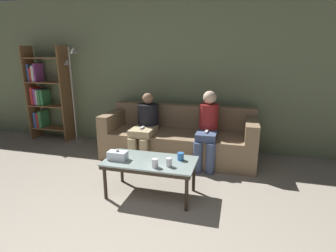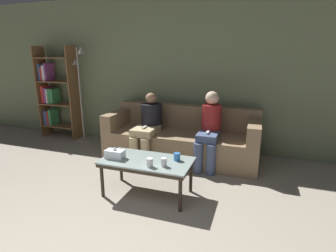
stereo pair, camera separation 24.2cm
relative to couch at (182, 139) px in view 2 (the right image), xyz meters
name	(u,v)px [view 2 (the right image)]	position (x,y,z in m)	size (l,w,h in m)	color
wall_back	(191,74)	(0.00, 0.52, 1.00)	(12.00, 0.06, 2.60)	#707F5B
couch	(182,139)	(0.00, 0.00, 0.00)	(2.37, 0.88, 0.81)	#897051
coffee_table	(147,163)	(-0.04, -1.29, 0.09)	(1.04, 0.54, 0.44)	#8C9E99
cup_near_left	(150,163)	(0.07, -1.46, 0.18)	(0.07, 0.07, 0.10)	silver
cup_near_right	(164,162)	(0.21, -1.40, 0.18)	(0.06, 0.06, 0.10)	silver
cup_far_center	(177,157)	(0.29, -1.19, 0.18)	(0.08, 0.08, 0.09)	#3372BF
tissue_box	(115,154)	(-0.41, -1.37, 0.18)	(0.22, 0.12, 0.13)	silver
bookshelf	(54,94)	(-2.72, 0.29, 0.56)	(0.80, 0.32, 1.78)	brown
standing_lamp	(81,85)	(-1.97, 0.15, 0.77)	(0.31, 0.26, 1.75)	gray
seated_person_left_end	(148,124)	(-0.48, -0.23, 0.26)	(0.33, 0.70, 1.04)	tan
seated_person_mid_left	(209,128)	(0.48, -0.22, 0.28)	(0.31, 0.62, 1.10)	#47567A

